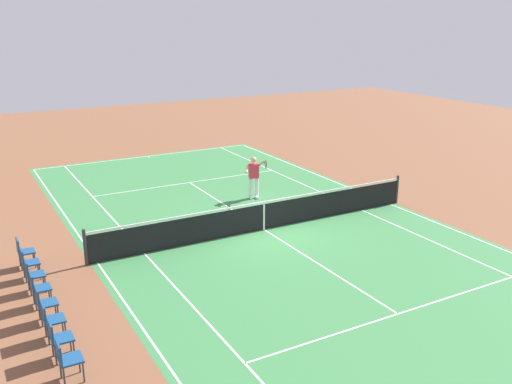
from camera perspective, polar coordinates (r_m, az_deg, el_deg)
The scene contains 14 objects.
ground_plane at distance 18.66m, azimuth 0.79°, elevation -3.83°, with size 60.00×60.00×0.00m, color brown.
court_slab at distance 18.66m, azimuth 0.79°, elevation -3.82°, with size 24.20×11.40×0.00m, color #387A42.
court_line_markings at distance 18.66m, azimuth 0.79°, elevation -3.81°, with size 23.85×11.05×0.01m.
tennis_net at distance 18.49m, azimuth 0.80°, elevation -2.40°, with size 0.10×11.70×1.08m.
tennis_player_near at distance 21.60m, azimuth -0.19°, elevation 1.71°, with size 1.18×0.74×1.70m.
tennis_ball at distance 21.14m, azimuth 6.86°, elevation -1.31°, with size 0.07×0.07×0.07m, color #CCE01E.
spectator_chair_0 at distance 11.69m, azimuth -18.75°, elevation -15.67°, with size 0.44×0.44×0.88m.
spectator_chair_1 at distance 12.42m, azimuth -19.52°, elevation -13.69°, with size 0.44×0.44×0.88m.
spectator_chair_2 at distance 13.16m, azimuth -20.20°, elevation -11.93°, with size 0.44×0.44×0.88m.
spectator_chair_3 at distance 13.91m, azimuth -20.80°, elevation -10.36°, with size 0.44×0.44×0.88m.
spectator_chair_4 at distance 14.67m, azimuth -21.32°, elevation -8.95°, with size 0.44×0.44×0.88m.
spectator_chair_5 at distance 15.44m, azimuth -21.80°, elevation -7.68°, with size 0.44×0.44×0.88m.
spectator_chair_6 at distance 16.22m, azimuth -22.22°, elevation -6.53°, with size 0.44×0.44×0.88m.
spectator_chair_7 at distance 17.00m, azimuth -22.61°, elevation -5.49°, with size 0.44×0.44×0.88m.
Camera 1 is at (-15.11, 8.69, 6.68)m, focal length 39.35 mm.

